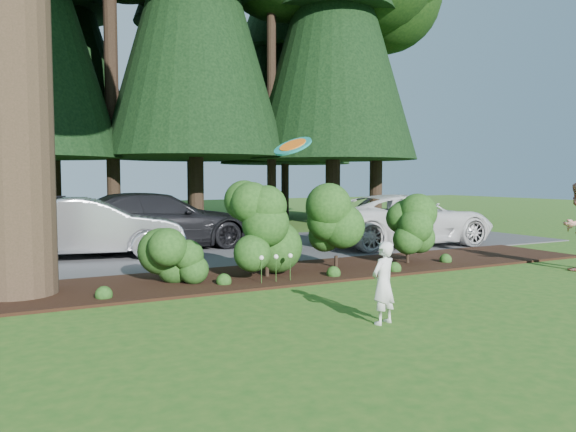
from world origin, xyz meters
The scene contains 10 objects.
ground centered at (0.00, 0.00, 0.00)m, with size 80.00×80.00×0.00m, color #225418.
mulch_bed centered at (0.00, 3.25, 0.03)m, with size 16.00×2.50×0.05m, color black.
driveway centered at (0.00, 7.50, 0.01)m, with size 22.00×6.00×0.03m, color #38383A.
shrub_row centered at (0.77, 3.14, 0.81)m, with size 6.53×1.60×1.61m.
lily_cluster centered at (-0.30, 2.40, 0.50)m, with size 0.69×0.09×0.57m.
car_silver_wagon centered at (-2.87, 7.41, 0.76)m, with size 1.55×4.45×1.47m, color silver.
car_white_suv centered at (5.61, 5.89, 0.76)m, with size 2.44×5.29×1.47m, color silver.
car_dark_suv centered at (-0.94, 8.39, 0.80)m, with size 2.16×5.31×1.54m, color black.
child centered at (-0.26, -0.81, 0.57)m, with size 0.41×0.27×1.13m, color silver.
frisbee centered at (-1.49, -0.50, 2.40)m, with size 0.50×0.51×0.32m.
Camera 1 is at (-4.91, -6.89, 2.01)m, focal length 35.00 mm.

